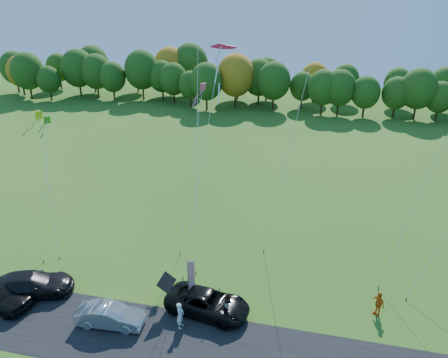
% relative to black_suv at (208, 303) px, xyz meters
% --- Properties ---
extents(ground, '(160.00, 160.00, 0.00)m').
position_rel_black_suv_xyz_m(ground, '(-0.48, 0.74, -0.80)').
color(ground, '#285B18').
extents(asphalt_strip, '(90.00, 6.00, 0.01)m').
position_rel_black_suv_xyz_m(asphalt_strip, '(-0.48, -3.26, -0.79)').
color(asphalt_strip, black).
rests_on(asphalt_strip, ground).
extents(tree_line, '(116.00, 12.00, 10.00)m').
position_rel_black_suv_xyz_m(tree_line, '(-0.48, 55.74, -0.80)').
color(tree_line, '#1E4711').
rests_on(tree_line, ground).
extents(black_suv, '(6.06, 3.49, 1.59)m').
position_rel_black_suv_xyz_m(black_suv, '(0.00, 0.00, 0.00)').
color(black_suv, black).
rests_on(black_suv, ground).
extents(silver_sedan, '(4.54, 1.91, 1.46)m').
position_rel_black_suv_xyz_m(silver_sedan, '(-5.83, -2.64, -0.07)').
color(silver_sedan, '#B8B8BD').
rests_on(silver_sedan, ground).
extents(dark_truck_a, '(6.35, 4.52, 1.71)m').
position_rel_black_suv_xyz_m(dark_truck_a, '(-12.81, -1.10, 0.06)').
color(dark_truck_a, black).
rests_on(dark_truck_a, ground).
extents(person_tailgate_a, '(0.48, 0.71, 1.87)m').
position_rel_black_suv_xyz_m(person_tailgate_a, '(-1.33, -1.76, 0.14)').
color(person_tailgate_a, white).
rests_on(person_tailgate_a, ground).
extents(person_tailgate_b, '(0.96, 1.11, 1.96)m').
position_rel_black_suv_xyz_m(person_tailgate_b, '(1.52, -0.31, 0.18)').
color(person_tailgate_b, gray).
rests_on(person_tailgate_b, ground).
extents(person_east, '(0.97, 1.09, 1.77)m').
position_rel_black_suv_xyz_m(person_east, '(11.15, 2.50, 0.09)').
color(person_east, '#D76114').
rests_on(person_east, ground).
extents(feather_flag, '(0.46, 0.18, 3.56)m').
position_rel_black_suv_xyz_m(feather_flag, '(-1.36, 0.64, 1.37)').
color(feather_flag, '#999999').
rests_on(feather_flag, ground).
extents(kite_delta_blue, '(3.25, 9.81, 26.14)m').
position_rel_black_suv_xyz_m(kite_delta_blue, '(-2.99, 8.56, 12.30)').
color(kite_delta_blue, '#4C3F33').
rests_on(kite_delta_blue, ground).
extents(kite_parafoil_orange, '(6.65, 11.48, 29.97)m').
position_rel_black_suv_xyz_m(kite_parafoil_orange, '(5.01, 13.78, 14.02)').
color(kite_parafoil_orange, '#4C3F33').
rests_on(kite_parafoil_orange, ground).
extents(kite_delta_red, '(2.36, 10.33, 17.37)m').
position_rel_black_suv_xyz_m(kite_delta_red, '(-2.43, 8.37, 8.30)').
color(kite_delta_red, '#4C3F33').
rests_on(kite_delta_red, ground).
extents(kite_parafoil_rainbow, '(7.03, 6.92, 17.85)m').
position_rel_black_suv_xyz_m(kite_parafoil_rainbow, '(14.33, 8.60, 8.02)').
color(kite_parafoil_rainbow, '#4C3F33').
rests_on(kite_parafoil_rainbow, ground).
extents(kite_diamond_yellow, '(4.76, 6.56, 10.97)m').
position_rel_black_suv_xyz_m(kite_diamond_yellow, '(-15.53, 6.35, 4.42)').
color(kite_diamond_yellow, '#4C3F33').
rests_on(kite_diamond_yellow, ground).
extents(kite_diamond_green, '(2.21, 6.20, 10.85)m').
position_rel_black_suv_xyz_m(kite_diamond_green, '(-15.22, 5.41, 4.43)').
color(kite_diamond_green, '#4C3F33').
rests_on(kite_diamond_green, ground).
extents(kite_diamond_pink, '(1.20, 8.71, 13.02)m').
position_rel_black_suv_xyz_m(kite_diamond_pink, '(-4.17, 10.76, 6.21)').
color(kite_diamond_pink, '#4C3F33').
rests_on(kite_diamond_pink, ground).
extents(kite_diamond_blue_low, '(4.93, 4.86, 8.98)m').
position_rel_black_suv_xyz_m(kite_diamond_blue_low, '(15.47, 6.64, 3.45)').
color(kite_diamond_blue_low, '#4C3F33').
rests_on(kite_diamond_blue_low, ground).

